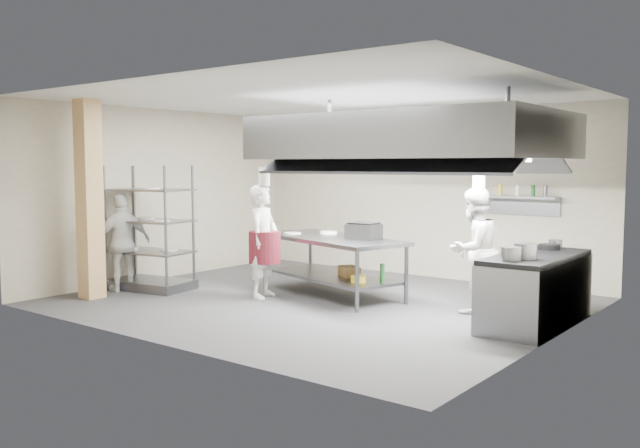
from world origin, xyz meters
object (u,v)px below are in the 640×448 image
Objects in this scene: cooking_range at (535,292)px; chef_plating at (123,242)px; island at (331,266)px; chef_line at (474,250)px; chef_head at (264,242)px; pass_rack at (150,228)px; griddle at (364,232)px; stockpot at (525,251)px.

chef_plating is (-6.08, -1.75, 0.37)m from cooking_range.
island is 1.65× the size of chef_plating.
chef_line is at bearing 166.72° from cooking_range.
chef_line is (2.28, 0.21, 0.40)m from island.
chef_head reaches higher than cooking_range.
pass_rack is 0.48m from chef_plating.
stockpot is at bearing -12.14° from griddle.
griddle reaches higher than cooking_range.
chef_plating is at bearing -52.88° from chef_line.
griddle is (3.22, 1.44, 0.02)m from pass_rack.
chef_plating is at bearing -128.45° from pass_rack.
pass_rack reaches higher than stockpot.
chef_plating is 6.25m from stockpot.
island is 1.12m from chef_head.
island is at bearing -56.01° from chef_head.
griddle is (-1.70, -0.16, 0.17)m from chef_line.
island is 9.60× the size of stockpot.
pass_rack is 1.17× the size of chef_head.
griddle reaches higher than island.
chef_line reaches higher than island.
chef_line is 1.72m from griddle.
chef_line is at bearing 21.59° from island.
pass_rack is 4.35× the size of griddle.
chef_plating is at bearing -131.64° from island.
chef_head is 1.09× the size of chef_plating.
pass_rack reaches higher than chef_head.
chef_plating is at bearing 99.55° from chef_head.
griddle is at bearing 129.92° from chef_plating.
chef_line is at bearing 7.35° from pass_rack.
griddle is at bearing -71.57° from chef_head.
cooking_range is 4.03m from chef_head.
chef_head is at bearing -147.81° from griddle.
pass_rack is at bearing -135.78° from island.
chef_head is at bearing -175.43° from stockpot.
island is 5.59× the size of griddle.
chef_line is 1.09× the size of chef_plating.
chef_line is at bearing 4.25° from griddle.
pass_rack reaches higher than griddle.
stockpot reaches higher than cooking_range.
cooking_range is (5.88, 1.37, -0.59)m from pass_rack.
cooking_range is 1.07m from chef_line.
pass_rack is at bearing 92.18° from chef_head.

